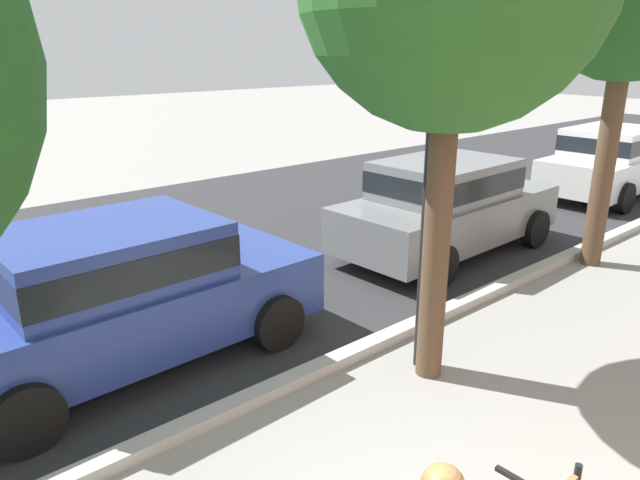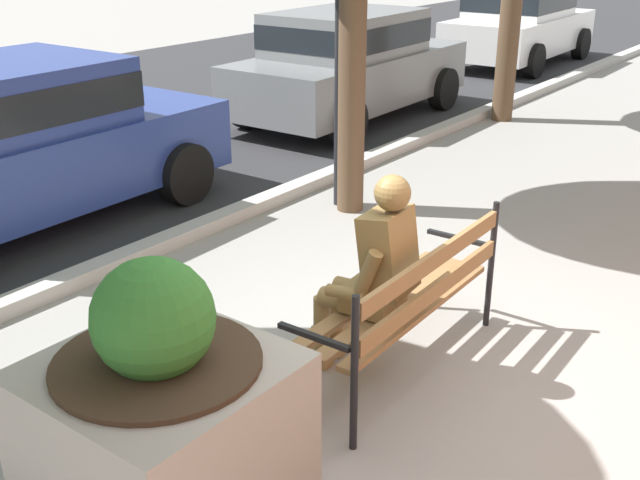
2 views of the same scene
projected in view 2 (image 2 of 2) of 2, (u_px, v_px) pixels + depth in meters
The scene contains 8 objects.
ground_plane at pixel (406, 386), 4.92m from camera, with size 80.00×80.00×0.00m, color gray.
curb_stone at pixel (110, 264), 6.52m from camera, with size 60.00×0.20×0.12m, color #B2AFA8.
park_bench at pixel (410, 296), 4.88m from camera, with size 1.81×0.58×0.95m.
bronze_statue_seated at pixel (368, 278), 4.84m from camera, with size 0.61×0.80×1.37m.
concrete_planter at pixel (162, 411), 3.81m from camera, with size 1.12×1.12×1.31m.
parked_car_blue at pixel (9, 141), 7.21m from camera, with size 4.15×2.01×1.56m.
parked_car_grey at pixel (349, 62), 11.23m from camera, with size 4.15×2.01×1.56m.
parked_car_white at pixel (520, 22), 15.65m from camera, with size 4.15×2.01×1.56m.
Camera 2 is at (-3.67, -2.10, 2.73)m, focal length 43.57 mm.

